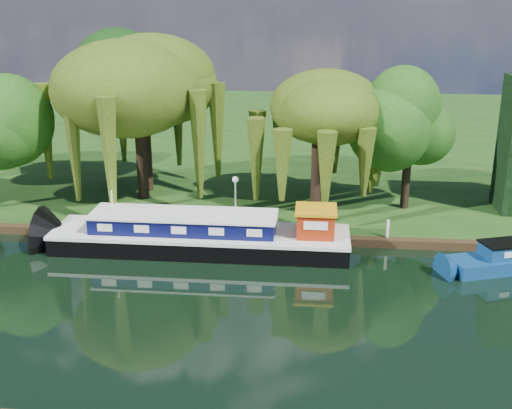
# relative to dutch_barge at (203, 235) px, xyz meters

# --- Properties ---
(ground) EXTENTS (120.00, 120.00, 0.00)m
(ground) POSITION_rel_dutch_barge_xyz_m (0.76, -6.75, -0.82)
(ground) COLOR black
(far_bank) EXTENTS (120.00, 52.00, 0.45)m
(far_bank) POSITION_rel_dutch_barge_xyz_m (0.76, 27.25, -0.59)
(far_bank) COLOR #15380F
(far_bank) RESTS_ON ground
(dutch_barge) EXTENTS (15.62, 3.53, 3.30)m
(dutch_barge) POSITION_rel_dutch_barge_xyz_m (0.00, 0.00, 0.00)
(dutch_barge) COLOR black
(dutch_barge) RESTS_ON ground
(willow_left) EXTENTS (8.07, 8.07, 9.68)m
(willow_left) POSITION_rel_dutch_barge_xyz_m (-5.14, 7.23, 6.66)
(willow_left) COLOR black
(willow_left) RESTS_ON far_bank
(willow_right) EXTENTS (6.08, 6.08, 7.41)m
(willow_right) POSITION_rel_dutch_barge_xyz_m (5.87, 6.16, 5.04)
(willow_right) COLOR black
(willow_right) RESTS_ON far_bank
(tree_far_mid) EXTENTS (5.81, 5.81, 9.50)m
(tree_far_mid) POSITION_rel_dutch_barge_xyz_m (-5.30, 8.96, 6.18)
(tree_far_mid) COLOR black
(tree_far_mid) RESTS_ON far_bank
(tree_far_right) EXTENTS (4.48, 4.48, 7.33)m
(tree_far_right) POSITION_rel_dutch_barge_xyz_m (11.24, 6.85, 4.69)
(tree_far_right) COLOR black
(tree_far_right) RESTS_ON far_bank
(lamppost) EXTENTS (0.36, 0.36, 2.56)m
(lamppost) POSITION_rel_dutch_barge_xyz_m (1.26, 3.75, 1.60)
(lamppost) COLOR silver
(lamppost) RESTS_ON far_bank
(mooring_posts) EXTENTS (19.16, 0.16, 1.00)m
(mooring_posts) POSITION_rel_dutch_barge_xyz_m (0.26, 1.65, 0.13)
(mooring_posts) COLOR silver
(mooring_posts) RESTS_ON far_bank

